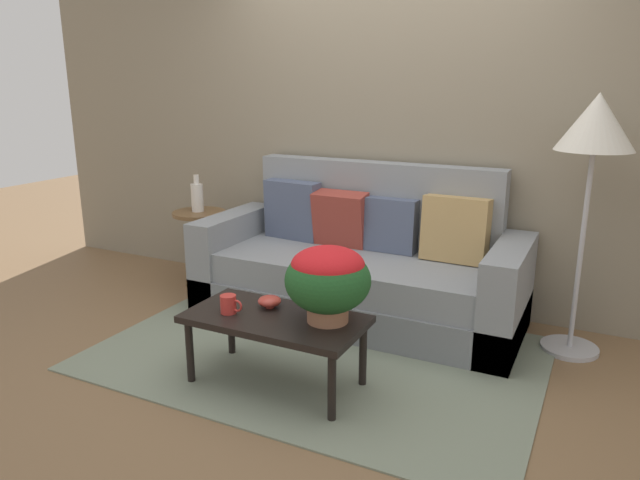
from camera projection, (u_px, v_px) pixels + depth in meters
The scene contains 11 objects.
ground_plane at pixel (313, 359), 3.56m from camera, with size 14.00×14.00×0.00m, color brown.
wall_back at pixel (391, 100), 4.24m from camera, with size 6.40×0.12×2.98m, color gray.
area_rug at pixel (317, 354), 3.61m from camera, with size 2.62×1.77×0.01m, color gray.
couch at pixel (360, 269), 4.15m from camera, with size 2.25×0.89×1.06m.
coffee_table at pixel (275, 324), 3.17m from camera, with size 0.97×0.50×0.40m.
side_table at pixel (200, 235), 4.73m from camera, with size 0.42×0.42×0.62m.
floor_lamp at pixel (595, 137), 3.32m from camera, with size 0.44×0.44×1.57m.
potted_plant at pixel (328, 278), 3.03m from camera, with size 0.45×0.45×0.40m.
coffee_mug at pixel (229, 304), 3.19m from camera, with size 0.13×0.09×0.10m.
snack_bowl at pixel (269, 301), 3.27m from camera, with size 0.13×0.13×0.07m.
table_vase at pixel (197, 197), 4.66m from camera, with size 0.10×0.10×0.29m.
Camera 1 is at (1.49, -2.88, 1.63)m, focal length 33.04 mm.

